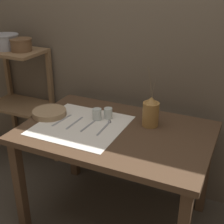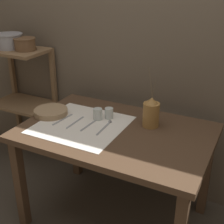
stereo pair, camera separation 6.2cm
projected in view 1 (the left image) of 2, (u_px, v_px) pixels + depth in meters
ground_plane at (115, 216)px, 2.30m from camera, size 12.00×12.00×0.00m
stone_wall_back at (146, 40)px, 2.23m from camera, size 7.00×0.06×2.40m
wooden_table at (116, 142)px, 2.04m from camera, size 1.21×0.81×0.72m
wooden_shelf_unit at (20, 86)px, 2.67m from camera, size 0.50×0.34×1.08m
linen_cloth at (81, 125)px, 2.06m from camera, size 0.56×0.54×0.00m
pitcher_with_flowers at (151, 112)px, 2.02m from camera, size 0.11×0.11×0.41m
wooden_bowl at (49, 113)px, 2.19m from camera, size 0.24×0.24×0.04m
glass_tumbler_near at (97, 114)px, 2.12m from camera, size 0.06×0.06×0.08m
glass_tumbler_far at (108, 113)px, 2.14m from camera, size 0.06×0.06×0.07m
fork_inner at (62, 120)px, 2.12m from camera, size 0.03×0.20×0.00m
fork_outer at (75, 123)px, 2.08m from camera, size 0.02×0.20×0.00m
knife_center at (89, 125)px, 2.05m from camera, size 0.02×0.20×0.00m
spoon_inner at (107, 124)px, 2.06m from camera, size 0.03×0.21×0.02m
metal_pot_large at (5, 41)px, 2.50m from camera, size 0.22×0.22×0.12m
metal_pot_small at (21, 44)px, 2.44m from camera, size 0.17×0.17×0.10m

